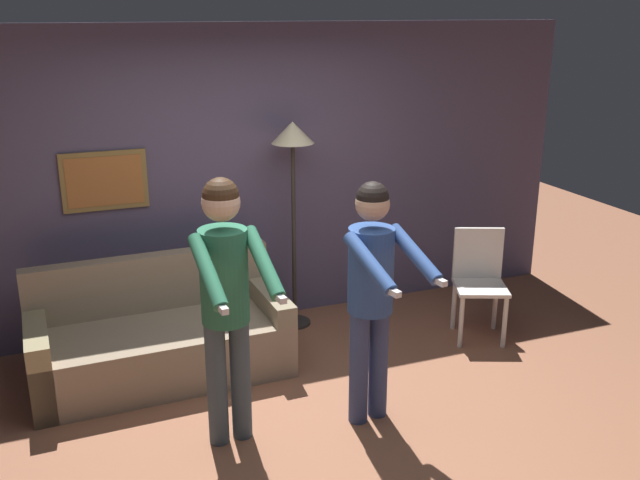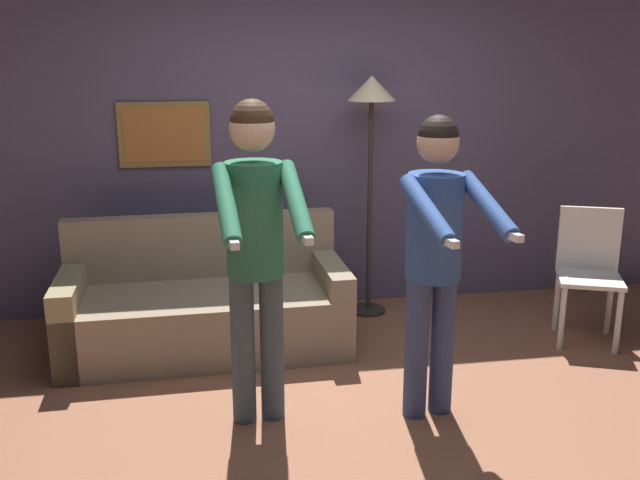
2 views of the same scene
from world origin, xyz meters
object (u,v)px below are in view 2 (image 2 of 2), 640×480
person_standing_right (436,241)px  dining_chair_distant (589,266)px  person_standing_left (255,233)px  torchiere_lamp (371,114)px  couch (206,309)px

person_standing_right → dining_chair_distant: 1.76m
person_standing_left → dining_chair_distant: size_ratio=1.89×
torchiere_lamp → person_standing_left: (-0.99, -1.56, -0.46)m
torchiere_lamp → couch: bearing=-159.0°
person_standing_right → person_standing_left: bearing=174.2°
person_standing_right → dining_chair_distant: size_ratio=1.80×
torchiere_lamp → person_standing_left: size_ratio=1.03×
couch → dining_chair_distant: dining_chair_distant is taller
person_standing_left → torchiere_lamp: bearing=57.6°
person_standing_right → dining_chair_distant: (1.44, 0.90, -0.48)m
person_standing_left → person_standing_right: person_standing_left is taller
dining_chair_distant → person_standing_right: bearing=-148.2°
person_standing_left → dining_chair_distant: 2.58m
person_standing_left → person_standing_right: bearing=-5.8°
couch → dining_chair_distant: size_ratio=2.06×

